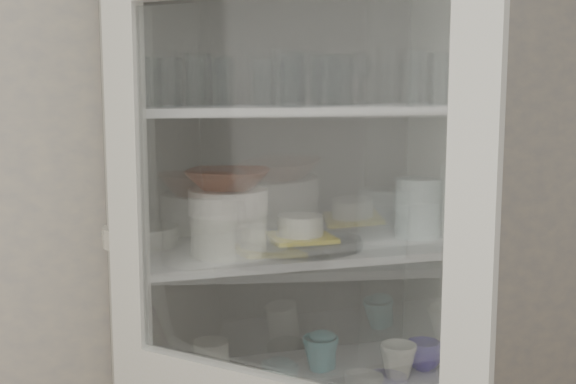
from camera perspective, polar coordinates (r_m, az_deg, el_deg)
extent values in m
cube|color=#A3A3A3|center=(2.26, -6.54, -2.32)|extent=(3.60, 0.02, 2.60)
cube|color=beige|center=(2.07, -13.18, -10.60)|extent=(0.03, 0.45, 2.10)
cube|color=beige|center=(2.33, 11.60, -8.40)|extent=(0.03, 0.45, 2.10)
cube|color=slate|center=(2.34, -1.51, -8.15)|extent=(1.00, 0.03, 2.10)
cube|color=white|center=(2.21, 0.12, -14.72)|extent=(0.94, 0.42, 0.02)
cube|color=white|center=(2.09, 0.12, -4.54)|extent=(0.94, 0.42, 0.02)
cube|color=white|center=(2.04, 0.12, 6.51)|extent=(0.94, 0.42, 0.02)
cube|color=beige|center=(1.72, -12.56, 1.00)|extent=(0.09, 0.09, 0.80)
cube|color=beige|center=(1.32, 14.40, -1.18)|extent=(0.09, 0.09, 0.80)
cube|color=silver|center=(1.48, -0.88, 0.05)|extent=(0.50, 0.53, 0.78)
cylinder|color=silver|center=(1.85, -11.26, 8.53)|extent=(0.07, 0.07, 0.13)
cylinder|color=silver|center=(1.84, -9.31, 8.50)|extent=(0.06, 0.06, 0.12)
cylinder|color=silver|center=(1.87, -5.25, 8.57)|extent=(0.07, 0.07, 0.12)
cylinder|color=silver|center=(1.97, 2.90, 8.70)|extent=(0.08, 0.08, 0.13)
cylinder|color=silver|center=(1.93, 0.40, 8.76)|extent=(0.08, 0.08, 0.13)
cylinder|color=silver|center=(2.02, 10.39, 8.78)|extent=(0.10, 0.10, 0.15)
cylinder|color=silver|center=(2.10, 11.90, 8.70)|extent=(0.08, 0.08, 0.15)
cylinder|color=silver|center=(2.00, -7.05, 8.77)|extent=(0.08, 0.08, 0.14)
cylinder|color=silver|center=(1.98, -10.64, 8.47)|extent=(0.08, 0.08, 0.13)
cylinder|color=silver|center=(2.03, -1.82, 8.60)|extent=(0.07, 0.07, 0.13)
cylinder|color=silver|center=(2.07, 3.32, 8.75)|extent=(0.09, 0.09, 0.14)
cylinder|color=silver|center=(2.11, 4.23, 8.83)|extent=(0.09, 0.09, 0.15)
cylinder|color=silver|center=(1.97, -4.71, -3.31)|extent=(0.21, 0.21, 0.11)
cylinder|color=silver|center=(2.12, -11.57, -3.41)|extent=(0.21, 0.21, 0.06)
cylinder|color=white|center=(1.96, -4.74, -0.75)|extent=(0.28, 0.28, 0.07)
imported|color=brown|center=(1.95, -4.76, 1.02)|extent=(0.29, 0.29, 0.05)
cylinder|color=silver|center=(2.07, 0.99, -4.04)|extent=(0.41, 0.41, 0.02)
cube|color=yellow|center=(2.07, 0.99, -3.60)|extent=(0.18, 0.18, 0.01)
cylinder|color=silver|center=(2.06, 0.99, -2.65)|extent=(0.15, 0.15, 0.06)
cylinder|color=silver|center=(2.22, 10.24, -1.22)|extent=(0.14, 0.14, 0.18)
imported|color=#251E97|center=(2.29, 10.64, -12.56)|extent=(0.14, 0.14, 0.09)
imported|color=teal|center=(2.25, 2.59, -12.61)|extent=(0.14, 0.14, 0.10)
imported|color=silver|center=(2.21, 8.70, -13.05)|extent=(0.14, 0.14, 0.10)
cylinder|color=teal|center=(2.27, 2.75, -12.66)|extent=(0.08, 0.08, 0.08)
ellipsoid|color=teal|center=(2.25, 2.76, -11.50)|extent=(0.08, 0.08, 0.02)
cylinder|color=silver|center=(2.17, -6.08, -13.16)|extent=(0.12, 0.12, 0.12)
cylinder|color=silver|center=(1.95, 1.67, 8.83)|extent=(0.07, 0.07, 0.14)
cylinder|color=silver|center=(1.96, -0.16, 9.00)|extent=(0.08, 0.08, 0.15)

